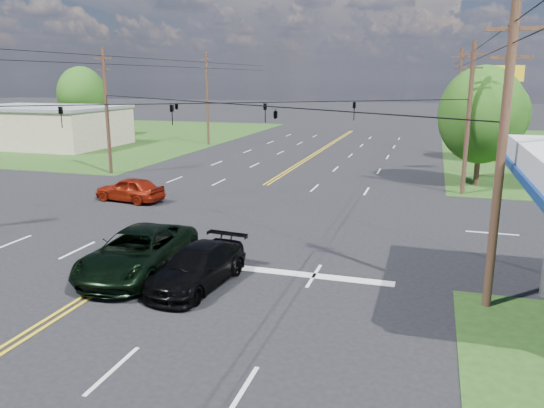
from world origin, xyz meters
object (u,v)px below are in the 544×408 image
(tree_right_a, at_px, (482,115))
(tree_right_b, at_px, (501,114))
(pole_se, at_px, (501,158))
(pole_nw, at_px, (107,110))
(pole_ne, at_px, (468,117))
(pole_right_far, at_px, (458,101))
(retail_nw, at_px, (43,127))
(suv_black, at_px, (197,267))
(pickup_dkgreen, at_px, (138,252))
(pole_left_far, at_px, (207,98))
(tree_far_l, at_px, (82,95))

(tree_right_a, height_order, tree_right_b, tree_right_a)
(pole_se, relative_size, pole_nw, 1.00)
(pole_ne, bearing_deg, pole_right_far, 90.00)
(retail_nw, xyz_separation_m, suv_black, (33.18, -32.12, -1.29))
(retail_nw, relative_size, pickup_dkgreen, 2.61)
(pole_left_far, bearing_deg, tree_far_l, 168.11)
(retail_nw, distance_m, pole_left_far, 18.30)
(pole_se, bearing_deg, pickup_dkgreen, -176.99)
(tree_right_a, bearing_deg, pole_right_far, 93.58)
(pole_se, bearing_deg, pole_nw, 145.30)
(pole_nw, bearing_deg, tree_right_b, 26.95)
(pole_left_far, relative_size, tree_far_l, 1.15)
(pole_se, distance_m, suv_black, 10.74)
(pole_nw, bearing_deg, pole_ne, 0.00)
(retail_nw, bearing_deg, pole_left_far, 19.44)
(pole_nw, xyz_separation_m, suv_black, (16.18, -19.12, -4.20))
(retail_nw, distance_m, pole_se, 53.09)
(retail_nw, relative_size, tree_right_a, 1.96)
(pole_se, bearing_deg, tree_far_l, 137.66)
(pole_left_far, distance_m, suv_black, 41.65)
(pole_se, height_order, suv_black, pole_se)
(retail_nw, bearing_deg, tree_right_a, -12.80)
(pole_ne, relative_size, pole_left_far, 0.95)
(pole_nw, relative_size, tree_right_b, 1.34)
(retail_nw, height_order, tree_right_a, tree_right_a)
(tree_right_a, xyz_separation_m, pickup_dkgreen, (-13.50, -21.66, -4.02))
(tree_right_b, bearing_deg, pole_ne, -103.13)
(retail_nw, xyz_separation_m, pickup_dkgreen, (30.50, -31.66, -1.15))
(pole_se, relative_size, tree_right_b, 1.34)
(pole_se, xyz_separation_m, pickup_dkgreen, (-12.50, -0.66, -4.06))
(retail_nw, distance_m, pickup_dkgreen, 43.97)
(pole_left_far, relative_size, tree_right_b, 1.41)
(pole_nw, height_order, tree_far_l, pole_nw)
(pole_nw, distance_m, tree_right_b, 33.10)
(retail_nw, bearing_deg, pole_right_far, 7.94)
(pole_left_far, distance_m, pole_right_far, 26.00)
(pole_left_far, relative_size, pole_right_far, 1.00)
(pole_ne, xyz_separation_m, pole_left_far, (-26.00, 19.00, 0.25))
(pole_right_far, bearing_deg, pickup_dkgreen, -108.36)
(pole_right_far, relative_size, tree_far_l, 1.15)
(tree_right_a, bearing_deg, suv_black, -116.06)
(pickup_dkgreen, relative_size, suv_black, 1.25)
(pole_ne, distance_m, suv_black, 21.90)
(tree_right_b, bearing_deg, pickup_dkgreen, -115.43)
(pickup_dkgreen, distance_m, suv_black, 2.73)
(pole_ne, height_order, tree_right_a, pole_ne)
(pole_nw, bearing_deg, pole_right_far, 36.16)
(tree_right_b, distance_m, suv_black, 36.79)
(pole_right_far, height_order, tree_right_b, pole_right_far)
(pole_left_far, distance_m, tree_far_l, 19.42)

